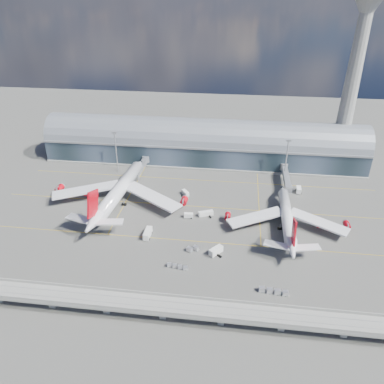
# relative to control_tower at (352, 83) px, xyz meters

# --- Properties ---
(ground) EXTENTS (500.00, 500.00, 0.00)m
(ground) POSITION_rel_control_tower_xyz_m (-85.00, -83.00, -51.64)
(ground) COLOR #474744
(ground) RESTS_ON ground
(taxi_lines) EXTENTS (200.00, 80.12, 0.01)m
(taxi_lines) POSITION_rel_control_tower_xyz_m (-85.00, -60.89, -51.63)
(taxi_lines) COLOR gold
(taxi_lines) RESTS_ON ground
(terminal) EXTENTS (200.00, 30.00, 28.00)m
(terminal) POSITION_rel_control_tower_xyz_m (-85.00, -5.01, -40.30)
(terminal) COLOR #1B272E
(terminal) RESTS_ON ground
(control_tower) EXTENTS (19.00, 19.00, 103.00)m
(control_tower) POSITION_rel_control_tower_xyz_m (0.00, 0.00, 0.00)
(control_tower) COLOR gray
(control_tower) RESTS_ON ground
(guideway) EXTENTS (220.00, 8.50, 7.20)m
(guideway) POSITION_rel_control_tower_xyz_m (-85.00, -138.00, -46.34)
(guideway) COLOR gray
(guideway) RESTS_ON ground
(floodlight_mast_left) EXTENTS (3.00, 0.70, 25.70)m
(floodlight_mast_left) POSITION_rel_control_tower_xyz_m (-135.00, -28.00, -38.00)
(floodlight_mast_left) COLOR gray
(floodlight_mast_left) RESTS_ON ground
(floodlight_mast_right) EXTENTS (3.00, 0.70, 25.70)m
(floodlight_mast_right) POSITION_rel_control_tower_xyz_m (-35.00, -28.00, -38.00)
(floodlight_mast_right) COLOR gray
(floodlight_mast_right) RESTS_ON ground
(airliner_left) EXTENTS (72.93, 76.63, 23.34)m
(airliner_left) POSITION_rel_control_tower_xyz_m (-123.19, -64.71, -44.97)
(airliner_left) COLOR white
(airliner_left) RESTS_ON ground
(airliner_right) EXTENTS (58.27, 60.88, 19.36)m
(airliner_right) POSITION_rel_control_tower_xyz_m (-37.98, -76.73, -46.62)
(airliner_right) COLOR white
(airliner_right) RESTS_ON ground
(jet_bridge_left) EXTENTS (4.40, 28.00, 7.25)m
(jet_bridge_left) POSITION_rel_control_tower_xyz_m (-119.52, -29.88, -46.46)
(jet_bridge_left) COLOR gray
(jet_bridge_left) RESTS_ON ground
(jet_bridge_right) EXTENTS (4.40, 32.00, 7.25)m
(jet_bridge_right) POSITION_rel_control_tower_xyz_m (-34.46, -31.82, -46.46)
(jet_bridge_right) COLOR gray
(jet_bridge_right) RESTS_ON ground
(service_truck_0) EXTENTS (2.90, 7.94, 3.28)m
(service_truck_0) POSITION_rel_control_tower_xyz_m (-101.16, -92.19, -49.94)
(service_truck_0) COLOR silver
(service_truck_0) RESTS_ON ground
(service_truck_1) EXTENTS (4.52, 2.47, 2.53)m
(service_truck_1) POSITION_rel_control_tower_xyz_m (-84.84, -74.17, -50.36)
(service_truck_1) COLOR silver
(service_truck_1) RESTS_ON ground
(service_truck_2) EXTENTS (7.58, 4.77, 2.66)m
(service_truck_2) POSITION_rel_control_tower_xyz_m (-76.55, -71.42, -50.25)
(service_truck_2) COLOR silver
(service_truck_2) RESTS_ON ground
(service_truck_3) EXTENTS (6.12, 6.56, 3.14)m
(service_truck_3) POSITION_rel_control_tower_xyz_m (-69.40, -100.83, -50.03)
(service_truck_3) COLOR silver
(service_truck_3) RESTS_ON ground
(service_truck_4) EXTENTS (2.85, 5.41, 3.08)m
(service_truck_4) POSITION_rel_control_tower_xyz_m (-27.98, -40.85, -50.09)
(service_truck_4) COLOR silver
(service_truck_4) RESTS_ON ground
(service_truck_5) EXTENTS (4.80, 5.50, 2.57)m
(service_truck_5) POSITION_rel_control_tower_xyz_m (-89.70, -51.88, -50.32)
(service_truck_5) COLOR silver
(service_truck_5) RESTS_ON ground
(cargo_train_0) EXTENTS (5.89, 4.10, 1.93)m
(cargo_train_0) POSITION_rel_control_tower_xyz_m (-79.52, -99.98, -50.63)
(cargo_train_0) COLOR gray
(cargo_train_0) RESTS_ON ground
(cargo_train_1) EXTENTS (9.19, 2.83, 1.51)m
(cargo_train_1) POSITION_rel_control_tower_xyz_m (-84.26, -111.99, -50.85)
(cargo_train_1) COLOR gray
(cargo_train_1) RESTS_ON ground
(cargo_train_2) EXTENTS (11.38, 2.92, 1.88)m
(cargo_train_2) POSITION_rel_control_tower_xyz_m (-46.44, -121.39, -50.66)
(cargo_train_2) COLOR gray
(cargo_train_2) RESTS_ON ground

